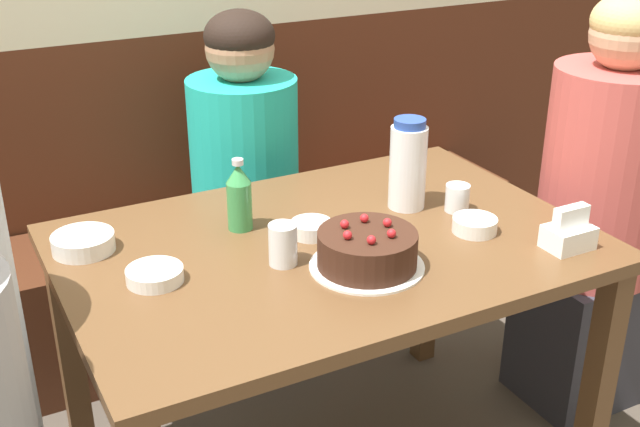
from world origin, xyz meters
name	(u,v)px	position (x,y,z in m)	size (l,w,h in m)	color
bench_seat	(215,279)	(0.00, 0.83, 0.22)	(2.25, 0.38, 0.44)	#472314
dining_table	(327,276)	(0.00, 0.00, 0.64)	(1.24, 0.85, 0.74)	brown
birthday_cake	(367,250)	(0.01, -0.16, 0.78)	(0.26, 0.26, 0.11)	white
water_pitcher	(408,165)	(0.28, 0.08, 0.85)	(0.10, 0.10, 0.24)	white
soju_bottle	(239,196)	(-0.16, 0.16, 0.82)	(0.06, 0.06, 0.18)	#388E4C
napkin_holder	(569,233)	(0.48, -0.29, 0.78)	(0.11, 0.08, 0.11)	white
bowl_soup_white	(311,228)	(-0.02, 0.05, 0.76)	(0.10, 0.10, 0.04)	white
bowl_rice_small	(83,243)	(-0.53, 0.22, 0.76)	(0.14, 0.14, 0.04)	white
bowl_side_dish	(155,275)	(-0.42, 0.00, 0.75)	(0.12, 0.12, 0.03)	white
bowl_sauce_shallow	(475,225)	(0.34, -0.12, 0.76)	(0.11, 0.11, 0.04)	white
glass_water_tall	(283,244)	(-0.14, -0.05, 0.79)	(0.07, 0.07, 0.10)	silver
glass_tumbler_short	(458,199)	(0.38, 0.00, 0.77)	(0.06, 0.06, 0.07)	silver
person_pale_blue_shirt	(246,199)	(0.07, 0.68, 0.57)	(0.34, 0.34, 1.17)	#33333D
person_dark_striped	(598,218)	(0.88, -0.02, 0.61)	(0.35, 0.35, 1.25)	#33333D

